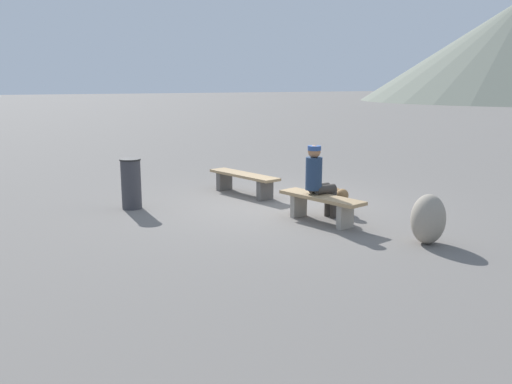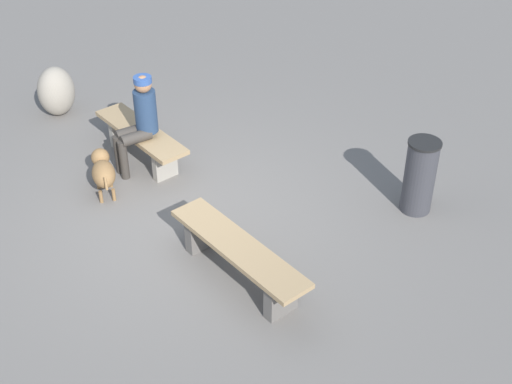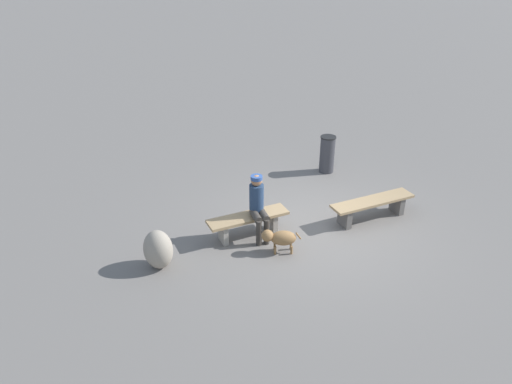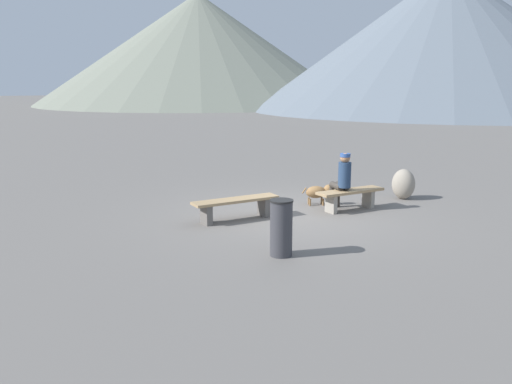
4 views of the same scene
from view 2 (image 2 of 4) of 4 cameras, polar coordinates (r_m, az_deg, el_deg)
name	(u,v)px [view 2 (image 2 of 4)]	position (r m, az deg, el deg)	size (l,w,h in m)	color
ground	(187,219)	(8.56, -5.55, -2.15)	(210.00, 210.00, 0.06)	slate
bench_left	(239,255)	(7.47, -1.41, -5.06)	(1.91, 0.78, 0.45)	#605B56
bench_right	(141,138)	(9.47, -9.16, 4.28)	(1.68, 0.73, 0.46)	gray
seated_person	(139,118)	(9.10, -9.34, 5.83)	(0.33, 0.60, 1.30)	navy
dog	(103,170)	(8.95, -12.16, 1.71)	(0.74, 0.38, 0.48)	olive
trash_bin	(420,176)	(8.58, 12.97, 1.24)	(0.39, 0.39, 0.95)	#38383D
boulder	(56,91)	(10.83, -15.70, 7.78)	(0.57, 0.50, 0.74)	gray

